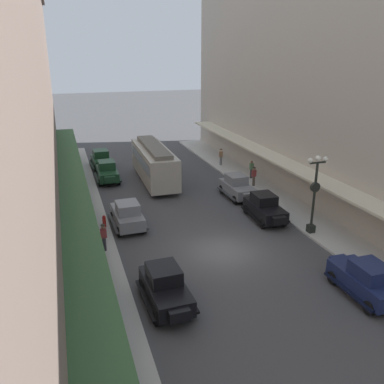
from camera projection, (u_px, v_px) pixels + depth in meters
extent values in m
plane|color=#424244|center=(223.00, 252.00, 24.33)|extent=(200.00, 200.00, 0.00)
cube|color=#B7B5AD|center=(95.00, 271.00, 22.12)|extent=(3.00, 60.00, 0.15)
cube|color=#B7B5AD|center=(330.00, 234.00, 26.49)|extent=(3.00, 60.00, 0.15)
cube|color=gray|center=(19.00, 120.00, 18.56)|extent=(2.50, 60.00, 16.82)
cube|color=#335933|center=(79.00, 223.00, 20.97)|extent=(1.80, 54.00, 0.16)
cube|color=beige|center=(343.00, 191.00, 25.70)|extent=(1.80, 54.00, 0.16)
cube|color=black|center=(265.00, 210.00, 28.73)|extent=(1.84, 3.96, 0.80)
cube|color=black|center=(264.00, 199.00, 28.71)|extent=(1.50, 1.75, 0.70)
cube|color=#8C9EA8|center=(264.00, 199.00, 28.71)|extent=(1.43, 1.71, 0.42)
cube|color=black|center=(279.00, 221.00, 26.78)|extent=(0.95, 0.39, 0.52)
cube|color=black|center=(277.00, 213.00, 29.08)|extent=(0.36, 3.52, 0.12)
cube|color=black|center=(252.00, 215.00, 28.59)|extent=(0.36, 3.52, 0.12)
cylinder|color=black|center=(284.00, 221.00, 27.84)|extent=(0.24, 0.69, 0.68)
cylinder|color=black|center=(262.00, 224.00, 27.42)|extent=(0.24, 0.69, 0.68)
cylinder|color=black|center=(266.00, 207.00, 30.31)|extent=(0.24, 0.69, 0.68)
cylinder|color=black|center=(246.00, 209.00, 29.89)|extent=(0.24, 0.69, 0.68)
cube|color=slate|center=(237.00, 189.00, 33.11)|extent=(1.75, 3.92, 0.80)
cube|color=slate|center=(236.00, 179.00, 33.08)|extent=(1.46, 1.72, 0.70)
cube|color=#8C9EA8|center=(236.00, 179.00, 33.08)|extent=(1.39, 1.68, 0.42)
cube|color=slate|center=(249.00, 196.00, 31.19)|extent=(0.94, 0.37, 0.52)
cube|color=#393A3D|center=(248.00, 191.00, 33.50)|extent=(0.28, 3.51, 0.12)
cube|color=#393A3D|center=(226.00, 194.00, 32.92)|extent=(0.28, 3.51, 0.12)
cylinder|color=black|center=(254.00, 198.00, 32.26)|extent=(0.23, 0.68, 0.68)
cylinder|color=black|center=(235.00, 200.00, 31.77)|extent=(0.23, 0.68, 0.68)
cylinder|color=black|center=(239.00, 187.00, 34.70)|extent=(0.23, 0.68, 0.68)
cylinder|color=black|center=(222.00, 189.00, 34.21)|extent=(0.23, 0.68, 0.68)
cube|color=#193D23|center=(101.00, 161.00, 41.27)|extent=(1.87, 3.97, 0.80)
cube|color=#193D23|center=(101.00, 153.00, 41.24)|extent=(1.51, 1.76, 0.70)
cube|color=#8C9EA8|center=(101.00, 153.00, 41.24)|extent=(1.44, 1.73, 0.42)
cube|color=#193D23|center=(105.00, 166.00, 39.37)|extent=(0.95, 0.40, 0.52)
cube|color=black|center=(111.00, 163.00, 41.69)|extent=(0.40, 3.52, 0.12)
cube|color=black|center=(92.00, 165.00, 41.06)|extent=(0.40, 3.52, 0.12)
cylinder|color=black|center=(112.00, 168.00, 40.46)|extent=(0.25, 0.69, 0.68)
cylinder|color=black|center=(96.00, 169.00, 39.93)|extent=(0.25, 0.69, 0.68)
cylinder|color=black|center=(108.00, 161.00, 42.87)|extent=(0.25, 0.69, 0.68)
cylinder|color=black|center=(92.00, 162.00, 42.34)|extent=(0.25, 0.69, 0.68)
cube|color=slate|center=(127.00, 217.00, 27.54)|extent=(1.79, 3.94, 0.80)
cube|color=slate|center=(128.00, 208.00, 27.07)|extent=(1.48, 1.73, 0.70)
cube|color=#8C9EA8|center=(128.00, 208.00, 27.07)|extent=(1.41, 1.70, 0.42)
cube|color=slate|center=(122.00, 205.00, 29.42)|extent=(0.94, 0.38, 0.52)
cube|color=#393A3D|center=(114.00, 223.00, 27.35)|extent=(0.32, 3.51, 0.12)
cube|color=#393A3D|center=(141.00, 219.00, 27.94)|extent=(0.32, 3.51, 0.12)
cylinder|color=black|center=(113.00, 216.00, 28.63)|extent=(0.24, 0.68, 0.68)
cylinder|color=black|center=(135.00, 213.00, 29.14)|extent=(0.24, 0.68, 0.68)
cylinder|color=black|center=(119.00, 232.00, 26.20)|extent=(0.24, 0.68, 0.68)
cylinder|color=black|center=(144.00, 228.00, 26.71)|extent=(0.24, 0.68, 0.68)
cube|color=#193D23|center=(107.00, 173.00, 37.20)|extent=(1.76, 3.93, 0.80)
cube|color=#193D23|center=(107.00, 165.00, 37.17)|extent=(1.47, 1.72, 0.70)
cube|color=#8C9EA8|center=(107.00, 165.00, 37.17)|extent=(1.39, 1.69, 0.42)
cube|color=#193D23|center=(110.00, 180.00, 35.26)|extent=(0.94, 0.37, 0.52)
cube|color=black|center=(118.00, 176.00, 37.57)|extent=(0.29, 3.51, 0.12)
cube|color=black|center=(97.00, 178.00, 37.04)|extent=(0.29, 3.51, 0.12)
cylinder|color=black|center=(119.00, 181.00, 36.32)|extent=(0.23, 0.68, 0.68)
cylinder|color=black|center=(100.00, 183.00, 35.87)|extent=(0.23, 0.68, 0.68)
cylinder|color=black|center=(115.00, 173.00, 38.79)|extent=(0.23, 0.68, 0.68)
cylinder|color=black|center=(98.00, 174.00, 38.34)|extent=(0.23, 0.68, 0.68)
cube|color=#19234C|center=(365.00, 282.00, 19.79)|extent=(1.74, 3.92, 0.80)
cube|color=#19234C|center=(371.00, 271.00, 19.32)|extent=(1.46, 1.72, 0.70)
cube|color=#8C9EA8|center=(371.00, 271.00, 19.32)|extent=(1.39, 1.68, 0.42)
cube|color=#19234C|center=(338.00, 261.00, 21.70)|extent=(0.94, 0.37, 0.52)
cube|color=black|center=(348.00, 291.00, 19.63)|extent=(0.28, 3.51, 0.12)
cube|color=black|center=(380.00, 285.00, 20.17)|extent=(0.28, 3.51, 0.12)
cylinder|color=black|center=(333.00, 278.00, 20.93)|extent=(0.23, 0.68, 0.68)
cylinder|color=black|center=(359.00, 273.00, 21.38)|extent=(0.23, 0.68, 0.68)
cylinder|color=black|center=(369.00, 308.00, 18.47)|extent=(0.23, 0.68, 0.68)
cube|color=black|center=(166.00, 290.00, 19.12)|extent=(1.81, 3.95, 0.80)
cube|color=black|center=(164.00, 274.00, 19.10)|extent=(1.49, 1.74, 0.70)
cube|color=#8C9EA8|center=(164.00, 274.00, 19.10)|extent=(1.42, 1.71, 0.42)
cube|color=black|center=(180.00, 316.00, 17.21)|extent=(0.95, 0.39, 0.52)
cube|color=black|center=(185.00, 292.00, 19.53)|extent=(0.34, 3.52, 0.12)
cube|color=black|center=(146.00, 300.00, 18.93)|extent=(0.34, 3.52, 0.12)
cylinder|color=black|center=(191.00, 310.00, 18.30)|extent=(0.24, 0.69, 0.68)
cylinder|color=black|center=(157.00, 318.00, 17.78)|extent=(0.24, 0.69, 0.68)
cylinder|color=black|center=(173.00, 280.00, 20.72)|extent=(0.24, 0.69, 0.68)
cylinder|color=black|center=(142.00, 286.00, 20.21)|extent=(0.24, 0.69, 0.68)
cube|color=#ADA899|center=(154.00, 163.00, 36.62)|extent=(2.71, 9.65, 2.70)
cube|color=#5F5C54|center=(154.00, 147.00, 36.11)|extent=(1.69, 8.67, 0.36)
cube|color=#8C9EA8|center=(154.00, 158.00, 36.46)|extent=(2.71, 8.88, 0.95)
cube|color=black|center=(162.00, 190.00, 34.53)|extent=(2.03, 1.24, 0.40)
cube|color=black|center=(149.00, 171.00, 39.73)|extent=(2.03, 1.24, 0.40)
cube|color=black|center=(311.00, 228.00, 26.56)|extent=(0.44, 0.44, 0.50)
cylinder|color=black|center=(314.00, 195.00, 25.78)|extent=(0.16, 0.16, 4.20)
cube|color=black|center=(318.00, 163.00, 25.08)|extent=(1.10, 0.10, 0.10)
sphere|color=white|center=(310.00, 160.00, 24.86)|extent=(0.32, 0.32, 0.32)
sphere|color=white|center=(326.00, 159.00, 25.19)|extent=(0.32, 0.32, 0.32)
sphere|color=white|center=(318.00, 158.00, 24.99)|extent=(0.36, 0.36, 0.36)
cylinder|color=black|center=(315.00, 187.00, 25.61)|extent=(0.64, 0.18, 0.64)
cylinder|color=silver|center=(314.00, 187.00, 25.70)|extent=(0.56, 0.02, 0.56)
cylinder|color=#B21E19|center=(104.00, 222.00, 27.31)|extent=(0.24, 0.24, 0.70)
sphere|color=#B21E19|center=(104.00, 217.00, 27.19)|extent=(0.20, 0.20, 0.20)
cylinder|color=slate|center=(221.00, 161.00, 41.98)|extent=(0.24, 0.24, 0.85)
cube|color=#8C6647|center=(221.00, 154.00, 41.75)|extent=(0.36, 0.22, 0.56)
sphere|color=beige|center=(221.00, 151.00, 41.62)|extent=(0.22, 0.22, 0.22)
cylinder|color=black|center=(221.00, 149.00, 41.58)|extent=(0.28, 0.28, 0.04)
cylinder|color=#2D2D33|center=(251.00, 174.00, 37.71)|extent=(0.24, 0.24, 0.85)
cube|color=#4C724C|center=(252.00, 166.00, 37.48)|extent=(0.36, 0.22, 0.56)
sphere|color=brown|center=(252.00, 162.00, 37.35)|extent=(0.22, 0.22, 0.22)
cylinder|color=#4C4238|center=(254.00, 181.00, 35.56)|extent=(0.24, 0.24, 0.85)
cube|color=maroon|center=(254.00, 173.00, 35.32)|extent=(0.36, 0.22, 0.56)
sphere|color=#9E7051|center=(254.00, 169.00, 35.19)|extent=(0.22, 0.22, 0.22)
cylinder|color=black|center=(254.00, 168.00, 35.15)|extent=(0.28, 0.28, 0.04)
cylinder|color=slate|center=(67.00, 168.00, 39.35)|extent=(0.24, 0.24, 0.85)
cube|color=white|center=(66.00, 161.00, 39.12)|extent=(0.36, 0.22, 0.56)
sphere|color=#9E7051|center=(66.00, 157.00, 38.99)|extent=(0.22, 0.22, 0.22)
cylinder|color=#2D2D33|center=(104.00, 244.00, 24.03)|extent=(0.24, 0.24, 0.85)
cube|color=maroon|center=(103.00, 233.00, 23.79)|extent=(0.36, 0.22, 0.56)
sphere|color=#9E7051|center=(103.00, 227.00, 23.66)|extent=(0.22, 0.22, 0.22)
cylinder|color=black|center=(103.00, 225.00, 23.62)|extent=(0.28, 0.28, 0.04)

